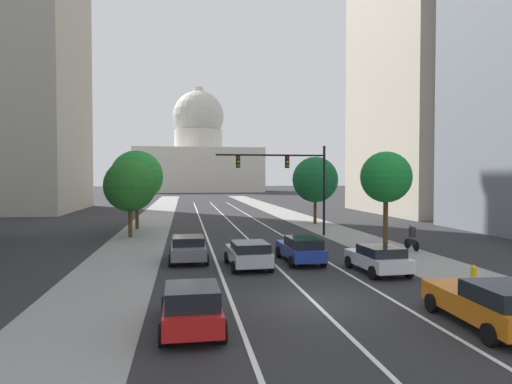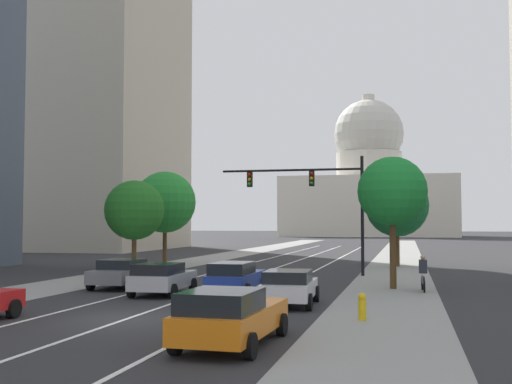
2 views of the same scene
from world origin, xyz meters
The scene contains 20 objects.
ground_plane centered at (0.00, 40.00, 0.00)m, with size 400.00×400.00×0.00m, color #2B2B2D.
sidewalk_left centered at (-8.33, 35.00, 0.01)m, with size 4.30×130.00×0.01m, color gray.
sidewalk_right centered at (8.33, 35.00, 0.01)m, with size 4.30×130.00×0.01m, color gray.
lane_stripe_left centered at (-3.09, 25.00, 0.01)m, with size 0.16×90.00×0.01m, color white.
lane_stripe_center centered at (0.00, 25.00, 0.01)m, with size 0.16×90.00×0.01m, color white.
lane_stripe_right centered at (3.09, 25.00, 0.01)m, with size 0.16×90.00×0.01m, color white.
office_tower_far_left centered at (-30.80, 52.19, 25.50)m, with size 22.25×22.33×50.92m.
capitol_building centered at (0.00, 139.26, 12.37)m, with size 41.89×24.91×35.50m.
car_white centered at (4.64, 4.63, 0.74)m, with size 2.20×4.15×1.39m.
car_blue centered at (1.55, 7.96, 0.78)m, with size 2.00×4.73×1.47m.
car_orange centered at (4.63, -3.69, 0.79)m, with size 2.25×4.83×1.53m.
car_gray centered at (-4.64, 9.26, 0.76)m, with size 2.15×4.09×1.42m.
car_silver centered at (-1.54, 6.89, 0.77)m, with size 2.22×4.21×1.43m.
traffic_signal_mast centered at (3.73, 19.27, 5.14)m, with size 8.97×0.39×7.33m.
fire_hydrant centered at (7.67, 1.51, 0.46)m, with size 0.26×0.35×0.91m.
cyclist centered at (9.84, 11.03, 0.85)m, with size 0.38×1.70×1.72m.
street_tree_mid_right centered at (8.41, 28.36, 4.54)m, with size 4.68×4.68×6.88m.
street_tree_mid_left centered at (-9.10, 20.46, 4.10)m, with size 4.11×4.11×6.17m.
street_tree_near_right centered at (8.45, 11.99, 4.76)m, with size 3.41×3.41×6.49m.
street_tree_near_left centered at (-9.15, 26.20, 4.84)m, with size 4.78×4.78×7.24m.
Camera 2 is at (9.14, -19.55, 3.20)m, focal length 44.09 mm.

